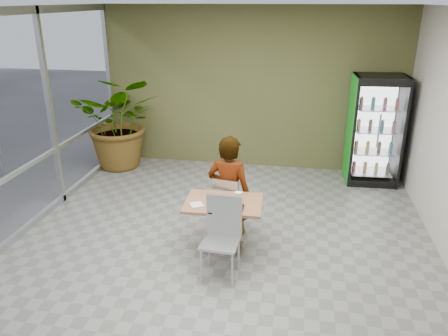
# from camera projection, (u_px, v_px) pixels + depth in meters

# --- Properties ---
(ground) EXTENTS (7.00, 7.00, 0.00)m
(ground) POSITION_uv_depth(u_px,v_px,m) (220.00, 252.00, 6.07)
(ground) COLOR gray
(ground) RESTS_ON ground
(room_envelope) EXTENTS (6.00, 7.00, 3.20)m
(room_envelope) POSITION_uv_depth(u_px,v_px,m) (219.00, 143.00, 5.48)
(room_envelope) COLOR beige
(room_envelope) RESTS_ON ground
(storefront_frame) EXTENTS (0.10, 7.00, 3.20)m
(storefront_frame) POSITION_uv_depth(u_px,v_px,m) (4.00, 131.00, 5.97)
(storefront_frame) COLOR #B3B5B8
(storefront_frame) RESTS_ON ground
(dining_table) EXTENTS (1.06, 0.76, 0.75)m
(dining_table) POSITION_uv_depth(u_px,v_px,m) (224.00, 216.00, 5.93)
(dining_table) COLOR #A47246
(dining_table) RESTS_ON ground
(chair_far) EXTENTS (0.46, 0.46, 0.89)m
(chair_far) POSITION_uv_depth(u_px,v_px,m) (227.00, 201.00, 6.40)
(chair_far) COLOR #B3B5B8
(chair_far) RESTS_ON ground
(chair_near) EXTENTS (0.48, 0.48, 1.02)m
(chair_near) POSITION_uv_depth(u_px,v_px,m) (222.00, 230.00, 5.44)
(chair_near) COLOR #B3B5B8
(chair_near) RESTS_ON ground
(seated_woman) EXTENTS (0.74, 0.55, 1.81)m
(seated_woman) POSITION_uv_depth(u_px,v_px,m) (229.00, 195.00, 6.41)
(seated_woman) COLOR black
(seated_woman) RESTS_ON ground
(pizza_plate) EXTENTS (0.32, 0.29, 0.03)m
(pizza_plate) POSITION_uv_depth(u_px,v_px,m) (219.00, 198.00, 5.92)
(pizza_plate) COLOR white
(pizza_plate) RESTS_ON dining_table
(soda_cup) EXTENTS (0.10, 0.10, 0.17)m
(soda_cup) POSITION_uv_depth(u_px,v_px,m) (238.00, 198.00, 5.76)
(soda_cup) COLOR white
(soda_cup) RESTS_ON dining_table
(napkin_stack) EXTENTS (0.22, 0.22, 0.02)m
(napkin_stack) POSITION_uv_depth(u_px,v_px,m) (197.00, 205.00, 5.73)
(napkin_stack) COLOR white
(napkin_stack) RESTS_ON dining_table
(cafeteria_tray) EXTENTS (0.42, 0.31, 0.02)m
(cafeteria_tray) POSITION_uv_depth(u_px,v_px,m) (226.00, 209.00, 5.62)
(cafeteria_tray) COLOR black
(cafeteria_tray) RESTS_ON dining_table
(beverage_fridge) EXTENTS (0.96, 0.75, 2.03)m
(beverage_fridge) POSITION_uv_depth(u_px,v_px,m) (375.00, 130.00, 8.08)
(beverage_fridge) COLOR black
(beverage_fridge) RESTS_ON ground
(potted_plant) EXTENTS (1.92, 1.72, 1.91)m
(potted_plant) POSITION_uv_depth(u_px,v_px,m) (121.00, 122.00, 8.87)
(potted_plant) COLOR #255D27
(potted_plant) RESTS_ON ground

